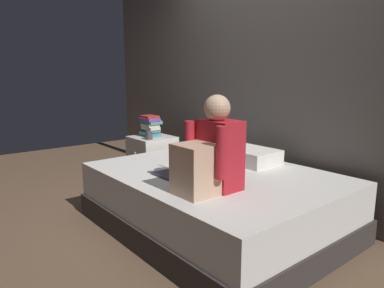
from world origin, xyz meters
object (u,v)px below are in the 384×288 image
object	(u,v)px
nightstand	(152,162)
pillow	(246,155)
clothes_pile	(207,149)
mug	(149,135)
book_stack	(150,126)
bed	(214,200)
person_sitting	(210,155)
laptop	(179,169)

from	to	relation	value
nightstand	pillow	xyz separation A→B (m)	(1.24, 0.22, 0.26)
clothes_pile	mug	bearing A→B (deg)	-155.84
mug	book_stack	bearing A→B (deg)	142.41
bed	book_stack	world-z (taller)	book_stack
pillow	book_stack	world-z (taller)	book_stack
person_sitting	pillow	size ratio (longest dim) A/B	1.17
mug	clothes_pile	distance (m)	0.69
nightstand	pillow	world-z (taller)	pillow
pillow	book_stack	bearing A→B (deg)	-169.71
person_sitting	clothes_pile	size ratio (longest dim) A/B	2.29
bed	mug	bearing A→B (deg)	174.61
nightstand	person_sitting	distance (m)	1.78
person_sitting	laptop	distance (m)	0.47
mug	nightstand	bearing A→B (deg)	137.31
bed	pillow	world-z (taller)	pillow
pillow	nightstand	bearing A→B (deg)	-169.93
bed	person_sitting	size ratio (longest dim) A/B	3.05
mug	clothes_pile	xyz separation A→B (m)	(0.63, 0.28, -0.09)
nightstand	book_stack	xyz separation A→B (m)	(-0.02, -0.01, 0.41)
person_sitting	book_stack	bearing A→B (deg)	160.77
person_sitting	laptop	size ratio (longest dim) A/B	2.05
person_sitting	clothes_pile	world-z (taller)	person_sitting
bed	book_stack	xyz separation A→B (m)	(-1.32, 0.22, 0.46)
person_sitting	pillow	distance (m)	0.91
bed	clothes_pile	distance (m)	0.73
person_sitting	mug	bearing A→B (deg)	162.89
person_sitting	mug	distance (m)	1.57
pillow	mug	size ratio (longest dim) A/B	6.22
bed	book_stack	distance (m)	1.41
laptop	pillow	bearing A→B (deg)	86.93
mug	clothes_pile	size ratio (longest dim) A/B	0.31
pillow	mug	xyz separation A→B (m)	(-1.11, -0.34, 0.07)
person_sitting	bed	bearing A→B (deg)	132.93
nightstand	laptop	world-z (taller)	laptop
bed	person_sitting	distance (m)	0.69
bed	laptop	world-z (taller)	laptop
pillow	clothes_pile	distance (m)	0.48
book_stack	person_sitting	bearing A→B (deg)	-19.23
nightstand	person_sitting	xyz separation A→B (m)	(1.63, -0.58, 0.45)
bed	mug	distance (m)	1.24
bed	clothes_pile	world-z (taller)	clothes_pile
bed	clothes_pile	bearing A→B (deg)	144.28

